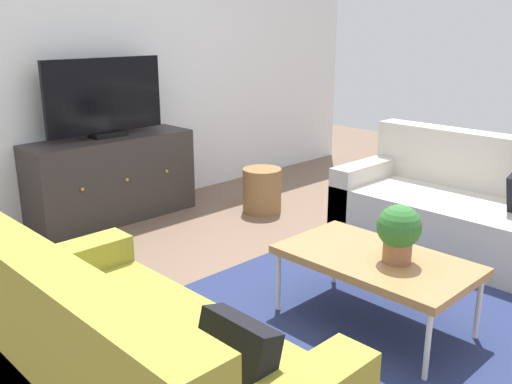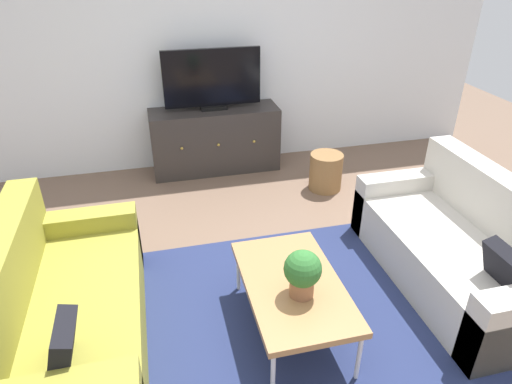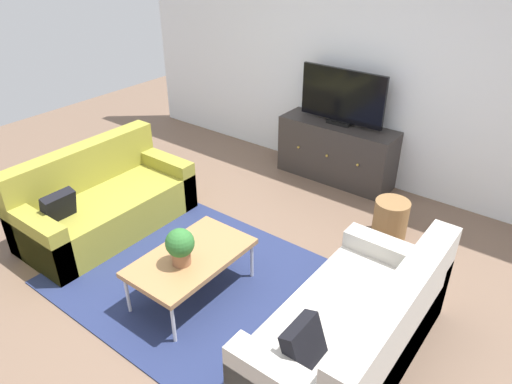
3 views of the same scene
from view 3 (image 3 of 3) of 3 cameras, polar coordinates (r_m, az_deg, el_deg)
The scene contains 10 objects.
ground_plane at distance 4.31m, azimuth -4.94°, elevation -9.92°, with size 10.00×10.00×0.00m, color brown.
wall_back at distance 5.63m, azimuth 12.54°, elevation 14.81°, with size 6.40×0.12×2.70m, color white.
area_rug at distance 4.23m, azimuth -6.32°, elevation -10.87°, with size 2.50×1.90×0.01m, color navy.
couch_left_side at distance 5.03m, azimuth -18.20°, elevation -1.27°, with size 0.84×1.70×0.83m.
couch_right_side at distance 3.48m, azimuth 12.32°, elevation -16.37°, with size 0.84×1.70×0.83m.
coffee_table at distance 3.90m, azimuth -7.87°, elevation -7.93°, with size 0.60×1.02×0.41m.
potted_plant at distance 3.71m, azimuth -9.16°, elevation -6.39°, with size 0.23×0.23×0.31m.
tv_console at distance 5.75m, azimuth 9.69°, elevation 4.82°, with size 1.40×0.47×0.71m.
flat_screen_tv at distance 5.52m, azimuth 10.39°, elevation 11.23°, with size 1.03×0.16×0.64m.
wicker_basket at distance 4.86m, azimuth 15.97°, elevation -3.13°, with size 0.34×0.34×0.39m, color olive.
Camera 3 is at (2.29, -2.40, 2.76)m, focal length 33.06 mm.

